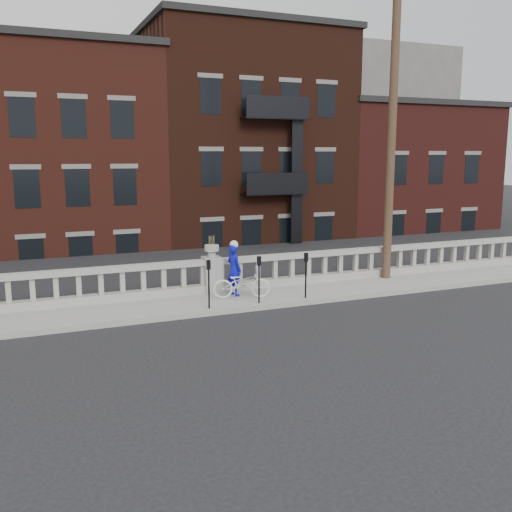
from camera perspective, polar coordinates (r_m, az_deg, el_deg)
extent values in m
plane|color=black|center=(14.24, 0.68, -7.67)|extent=(120.00, 120.00, 0.00)
cube|color=gray|center=(16.90, -3.37, -4.55)|extent=(32.00, 2.20, 0.15)
cube|color=gray|center=(17.73, -4.40, -3.20)|extent=(28.00, 0.34, 0.25)
cube|color=gray|center=(17.56, -4.43, -0.58)|extent=(28.00, 0.34, 0.16)
cube|color=gray|center=(17.64, -4.41, -1.86)|extent=(0.55, 0.55, 1.10)
cylinder|color=gray|center=(17.51, -4.44, 0.22)|extent=(0.24, 0.24, 0.20)
cylinder|color=gray|center=(17.48, -4.45, 0.81)|extent=(0.44, 0.44, 0.18)
cube|color=#605E59|center=(18.85, -4.62, -10.98)|extent=(36.00, 0.50, 5.15)
cube|color=black|center=(39.94, -14.30, -4.10)|extent=(80.00, 44.00, 0.50)
cube|color=#595651|center=(22.41, -12.90, -9.30)|extent=(16.00, 7.00, 4.00)
cube|color=#595651|center=(53.01, 8.54, 9.64)|extent=(14.00, 14.00, 18.00)
cube|color=#4F2016|center=(32.51, -20.28, 5.35)|extent=(10.00, 14.00, 14.00)
cube|color=black|center=(32.78, -21.08, 17.90)|extent=(10.30, 14.30, 0.30)
cube|color=#36170E|center=(34.37, -3.35, 7.44)|extent=(10.00, 14.00, 15.50)
cube|color=black|center=(34.91, -3.49, 20.50)|extent=(10.30, 14.30, 0.30)
cube|color=#4D1B17|center=(38.96, 10.75, 5.01)|extent=(10.00, 14.00, 12.00)
cube|color=black|center=(38.91, 11.05, 14.07)|extent=(10.30, 14.30, 0.30)
cylinder|color=#422D1E|center=(19.80, 13.44, 12.17)|extent=(0.28, 0.28, 10.00)
cylinder|color=black|center=(15.76, -4.73, -3.31)|extent=(0.05, 0.05, 1.10)
cube|color=black|center=(15.61, -4.77, -0.88)|extent=(0.10, 0.08, 0.26)
cube|color=black|center=(15.56, -4.72, -0.77)|extent=(0.06, 0.01, 0.08)
cylinder|color=black|center=(16.27, 0.30, -2.85)|extent=(0.05, 0.05, 1.10)
cube|color=black|center=(16.13, 0.31, -0.49)|extent=(0.10, 0.08, 0.26)
cube|color=black|center=(16.08, 0.37, -0.38)|extent=(0.06, 0.01, 0.08)
cylinder|color=black|center=(16.90, 5.00, -2.40)|extent=(0.05, 0.05, 1.10)
cube|color=black|center=(16.76, 5.03, -0.13)|extent=(0.10, 0.08, 0.26)
cube|color=black|center=(16.72, 5.11, -0.02)|extent=(0.06, 0.01, 0.08)
imported|color=silver|center=(16.88, -1.44, -2.73)|extent=(1.79, 1.01, 0.89)
imported|color=#0B0FAC|center=(17.14, -2.21, -1.39)|extent=(0.53, 0.66, 1.57)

